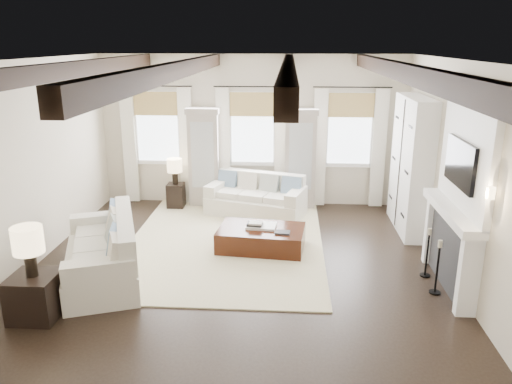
# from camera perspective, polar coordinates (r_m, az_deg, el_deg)

# --- Properties ---
(ground) EXTENTS (7.50, 7.50, 0.00)m
(ground) POSITION_cam_1_polar(r_m,az_deg,el_deg) (7.67, -2.42, -9.90)
(ground) COLOR black
(ground) RESTS_ON ground
(room_shell) EXTENTS (6.54, 7.54, 3.22)m
(room_shell) POSITION_cam_1_polar(r_m,az_deg,el_deg) (7.86, 3.56, 5.36)
(room_shell) COLOR beige
(room_shell) RESTS_ON ground
(area_rug) EXTENTS (3.42, 5.03, 0.02)m
(area_rug) POSITION_cam_1_polar(r_m,az_deg,el_deg) (9.15, -3.32, -5.24)
(area_rug) COLOR beige
(area_rug) RESTS_ON ground
(sofa_back) EXTENTS (2.14, 1.43, 0.84)m
(sofa_back) POSITION_cam_1_polar(r_m,az_deg,el_deg) (10.28, 0.07, -0.76)
(sofa_back) COLOR white
(sofa_back) RESTS_ON ground
(sofa_left) EXTENTS (1.69, 2.41, 0.95)m
(sofa_left) POSITION_cam_1_polar(r_m,az_deg,el_deg) (7.91, -16.80, -6.73)
(sofa_left) COLOR white
(sofa_left) RESTS_ON ground
(ottoman) EXTENTS (1.54, 1.05, 0.38)m
(ottoman) POSITION_cam_1_polar(r_m,az_deg,el_deg) (8.62, 0.60, -5.35)
(ottoman) COLOR black
(ottoman) RESTS_ON ground
(tray) EXTENTS (0.54, 0.43, 0.04)m
(tray) POSITION_cam_1_polar(r_m,az_deg,el_deg) (8.61, 0.62, -3.88)
(tray) COLOR white
(tray) RESTS_ON ottoman
(book_lower) EXTENTS (0.28, 0.23, 0.04)m
(book_lower) POSITION_cam_1_polar(r_m,az_deg,el_deg) (8.58, -0.14, -3.68)
(book_lower) COLOR #262628
(book_lower) RESTS_ON tray
(book_upper) EXTENTS (0.24, 0.19, 0.03)m
(book_upper) POSITION_cam_1_polar(r_m,az_deg,el_deg) (8.52, -0.04, -3.58)
(book_upper) COLOR beige
(book_upper) RESTS_ON book_lower
(book_loose) EXTENTS (0.26, 0.20, 0.03)m
(book_loose) POSITION_cam_1_polar(r_m,az_deg,el_deg) (8.34, 3.05, -4.64)
(book_loose) COLOR #262628
(book_loose) RESTS_ON ottoman
(side_table_front) EXTENTS (0.59, 0.59, 0.59)m
(side_table_front) POSITION_cam_1_polar(r_m,az_deg,el_deg) (7.17, -23.88, -10.85)
(side_table_front) COLOR black
(side_table_front) RESTS_ON ground
(lamp_front) EXTENTS (0.39, 0.39, 0.66)m
(lamp_front) POSITION_cam_1_polar(r_m,az_deg,el_deg) (6.88, -24.61, -5.32)
(lamp_front) COLOR black
(lamp_front) RESTS_ON side_table_front
(side_table_back) EXTENTS (0.35, 0.35, 0.53)m
(side_table_back) POSITION_cam_1_polar(r_m,az_deg,el_deg) (10.85, -9.13, -0.41)
(side_table_back) COLOR black
(side_table_back) RESTS_ON ground
(lamp_back) EXTENTS (0.32, 0.32, 0.55)m
(lamp_back) POSITION_cam_1_polar(r_m,az_deg,el_deg) (10.68, -9.29, 2.84)
(lamp_back) COLOR black
(lamp_back) RESTS_ON side_table_back
(candlestick_near) EXTENTS (0.16, 0.16, 0.81)m
(candlestick_near) POSITION_cam_1_polar(r_m,az_deg,el_deg) (7.57, 19.98, -8.54)
(candlestick_near) COLOR black
(candlestick_near) RESTS_ON ground
(candlestick_far) EXTENTS (0.16, 0.16, 0.78)m
(candlestick_far) POSITION_cam_1_polar(r_m,az_deg,el_deg) (8.05, 18.95, -6.99)
(candlestick_far) COLOR black
(candlestick_far) RESTS_ON ground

